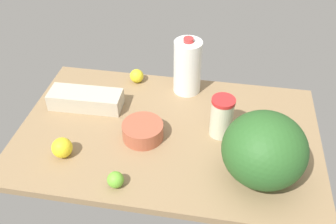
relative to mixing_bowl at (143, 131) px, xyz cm
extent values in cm
cube|color=#917450|center=(9.11, 4.99, -4.74)|extent=(120.00, 76.00, 3.00)
cylinder|color=#AD563C|center=(0.00, 0.00, 0.00)|extent=(16.09, 16.09, 6.48)
cylinder|color=beige|center=(29.71, 7.35, 4.60)|extent=(8.81, 8.81, 15.69)
cylinder|color=red|center=(29.71, 7.35, 13.15)|extent=(9.07, 9.07, 1.40)
ellipsoid|color=#2C5F26|center=(44.64, -12.19, 9.51)|extent=(28.58, 28.58, 25.51)
cylinder|color=white|center=(12.77, 34.13, 9.12)|extent=(12.21, 12.21, 24.73)
cylinder|color=red|center=(12.77, 34.13, 22.39)|extent=(4.27, 4.27, 1.80)
cube|color=beige|center=(-28.40, 14.85, 0.38)|extent=(31.33, 11.93, 7.24)
sphere|color=yellow|center=(-11.18, 36.54, -0.05)|extent=(6.39, 6.39, 6.39)
sphere|color=yellow|center=(-27.18, -14.61, 0.60)|extent=(7.68, 7.68, 7.68)
sphere|color=#6CBA35|center=(-3.87, -25.18, -0.34)|extent=(5.80, 5.80, 5.80)
camera|label=1|loc=(27.85, -103.98, 98.90)|focal=40.00mm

